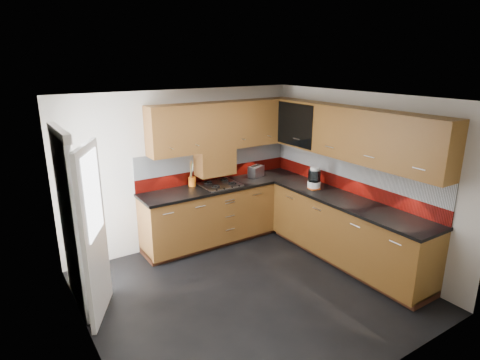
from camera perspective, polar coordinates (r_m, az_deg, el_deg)
room at (r=4.64m, az=1.49°, el=0.28°), size 4.00×3.80×2.64m
base_cabinets at (r=6.15m, az=5.85°, el=-6.05°), size 2.70×3.20×0.95m
countertop at (r=5.96m, az=5.97°, el=-1.85°), size 2.72×3.22×0.04m
backsplash at (r=6.18m, az=6.36°, el=1.62°), size 2.70×3.20×0.54m
upper_cabinets at (r=5.90m, az=7.11°, el=7.13°), size 2.50×3.20×0.72m
extractor_hood at (r=6.27m, az=-3.61°, el=2.59°), size 0.60×0.33×0.40m
glass_cabinet at (r=6.42m, az=8.79°, el=8.09°), size 0.32×0.80×0.66m
back_door at (r=4.82m, az=-21.80°, el=-6.23°), size 0.42×1.19×2.04m
gas_hob at (r=6.22m, az=-2.80°, el=-0.63°), size 0.57×0.51×0.04m
utensil_pot at (r=6.21m, az=-6.84°, el=-0.03°), size 0.11×0.11×0.40m
toaster at (r=6.66m, az=2.29°, el=1.24°), size 0.30×0.23×0.19m
food_processor at (r=6.15m, az=10.51°, el=0.18°), size 0.20×0.20×0.33m
paper_towel at (r=6.36m, az=10.77°, el=0.49°), size 0.13×0.13×0.24m
orange_cloth at (r=6.14m, az=10.47°, el=-1.20°), size 0.17×0.15×0.02m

